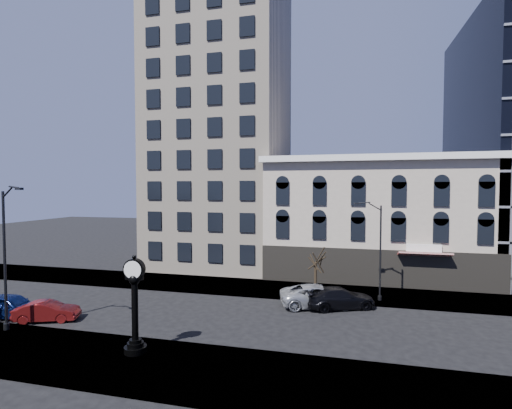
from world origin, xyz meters
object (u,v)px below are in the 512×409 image
(street_clock, at_px, (135,308))
(car_near_a, at_px, (10,306))
(car_near_b, at_px, (47,311))
(street_lamp_near, at_px, (9,220))

(street_clock, relative_size, car_near_a, 1.11)
(street_clock, relative_size, car_near_b, 1.31)
(car_near_a, bearing_deg, car_near_b, -94.22)
(street_clock, bearing_deg, car_near_b, 152.95)
(street_clock, xyz_separation_m, car_near_b, (-8.93, 3.21, -1.91))
(street_clock, height_order, car_near_a, street_clock)
(street_lamp_near, height_order, car_near_a, street_lamp_near)
(street_clock, height_order, street_lamp_near, street_lamp_near)
(car_near_a, bearing_deg, street_lamp_near, -135.28)
(street_clock, xyz_separation_m, street_lamp_near, (-9.32, 0.80, 4.71))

